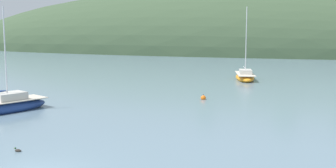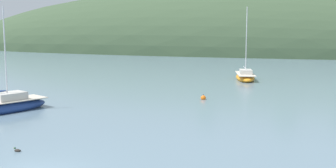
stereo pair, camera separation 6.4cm
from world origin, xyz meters
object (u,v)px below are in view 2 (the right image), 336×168
sailboat_red_portside (4,106)px  mooring_buoy_outer (203,98)px  duck_straggler (17,150)px  sailboat_teal_outer (245,77)px

sailboat_red_portside → mooring_buoy_outer: size_ratio=14.27×
sailboat_red_portside → duck_straggler: bearing=-49.8°
sailboat_red_portside → mooring_buoy_outer: bearing=35.5°
mooring_buoy_outer → sailboat_red_portside: bearing=-144.5°
sailboat_red_portside → sailboat_teal_outer: sailboat_teal_outer is taller
sailboat_teal_outer → mooring_buoy_outer: size_ratio=15.49×
sailboat_teal_outer → sailboat_red_portside: bearing=-122.3°
sailboat_teal_outer → mooring_buoy_outer: (-1.93, -14.02, -0.25)m
sailboat_red_portside → sailboat_teal_outer: size_ratio=0.92×
sailboat_teal_outer → duck_straggler: 32.12m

